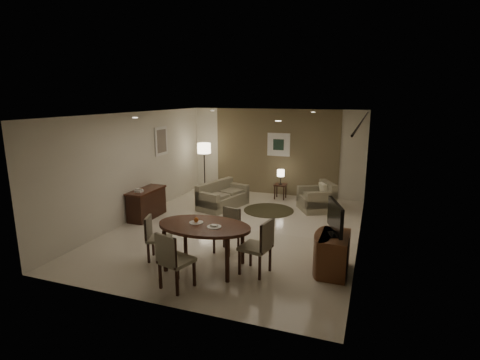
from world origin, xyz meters
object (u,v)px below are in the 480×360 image
at_px(side_table, 280,191).
at_px(chair_far, 226,231).
at_px(tv_cabinet, 334,254).
at_px(chair_near, 177,260).
at_px(console_desk, 147,204).
at_px(sofa, 223,195).
at_px(floor_lamp, 204,169).
at_px(chair_right, 255,246).
at_px(armchair, 316,197).
at_px(chair_left, 159,238).
at_px(dining_table, 205,246).

bearing_deg(side_table, chair_far, -90.60).
distance_m(tv_cabinet, chair_near, 2.76).
relative_size(console_desk, sofa, 0.79).
bearing_deg(chair_far, floor_lamp, 132.35).
relative_size(chair_right, armchair, 1.13).
bearing_deg(chair_far, armchair, 81.82).
xyz_separation_m(chair_left, floor_lamp, (-1.30, 4.78, 0.39)).
distance_m(console_desk, tv_cabinet, 5.11).
distance_m(console_desk, chair_near, 3.88).
bearing_deg(console_desk, tv_cabinet, -17.05).
distance_m(dining_table, chair_near, 0.84).
bearing_deg(side_table, console_desk, -133.33).
height_order(console_desk, chair_near, chair_near).
xyz_separation_m(console_desk, chair_far, (2.75, -1.34, 0.07)).
xyz_separation_m(dining_table, side_table, (0.16, 5.07, -0.18)).
xyz_separation_m(console_desk, chair_near, (2.53, -2.93, 0.11)).
relative_size(console_desk, side_table, 2.65).
bearing_deg(chair_near, dining_table, -80.59).
distance_m(chair_right, floor_lamp, 5.69).
height_order(console_desk, tv_cabinet, console_desk).
height_order(sofa, side_table, sofa).
height_order(chair_near, chair_right, chair_right).
bearing_deg(side_table, floor_lamp, -173.56).
height_order(side_table, floor_lamp, floor_lamp).
bearing_deg(chair_left, console_desk, 20.42).
bearing_deg(sofa, console_desk, 151.80).
height_order(dining_table, armchair, dining_table).
relative_size(chair_near, chair_left, 1.13).
bearing_deg(chair_right, side_table, -160.42).
height_order(tv_cabinet, dining_table, dining_table).
bearing_deg(floor_lamp, dining_table, -64.79).
relative_size(side_table, floor_lamp, 0.28).
height_order(tv_cabinet, chair_left, chair_left).
bearing_deg(chair_near, chair_far, -81.45).
distance_m(console_desk, floor_lamp, 2.76).
bearing_deg(floor_lamp, armchair, -8.80).
xyz_separation_m(dining_table, floor_lamp, (-2.26, 4.80, 0.41)).
bearing_deg(side_table, chair_left, -102.54).
bearing_deg(chair_right, chair_far, -118.36).
bearing_deg(side_table, tv_cabinet, -64.93).
xyz_separation_m(console_desk, chair_right, (3.58, -2.00, 0.12)).
relative_size(sofa, side_table, 3.34).
xyz_separation_m(chair_near, armchair, (1.48, 5.06, -0.09)).
height_order(console_desk, chair_far, chair_far).
height_order(chair_far, floor_lamp, floor_lamp).
bearing_deg(tv_cabinet, chair_near, -148.68).
relative_size(chair_left, floor_lamp, 0.53).
distance_m(console_desk, armchair, 4.55).
xyz_separation_m(tv_cabinet, chair_right, (-1.31, -0.50, 0.15)).
bearing_deg(sofa, chair_right, -133.46).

